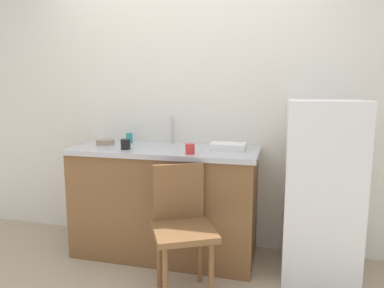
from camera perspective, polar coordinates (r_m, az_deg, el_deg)
back_wall at (r=3.15m, az=-0.90°, el=6.72°), size 4.80×0.10×2.56m
cabinet_base at (r=3.00m, az=-4.46°, el=-9.78°), size 1.51×0.60×0.89m
countertop at (r=2.88m, az=-4.57°, el=-1.03°), size 1.55×0.64×0.04m
faucet at (r=3.10m, az=-3.27°, el=2.36°), size 0.02×0.02×0.25m
refrigerator at (r=2.80m, az=20.50°, el=-6.91°), size 0.53×0.62×1.33m
chair at (r=2.42m, az=-1.66°, el=-13.03°), size 0.54×0.54×0.89m
dish_tray at (r=2.81m, az=6.02°, el=-0.37°), size 0.28×0.20×0.05m
terracotta_bowl at (r=3.15m, az=-14.12°, el=0.32°), size 0.16×0.16×0.04m
cup_red at (r=2.59m, az=-0.33°, el=-0.80°), size 0.07×0.07×0.08m
cup_teal at (r=3.19m, az=-10.32°, el=0.99°), size 0.06×0.06×0.09m
cup_black at (r=2.85m, az=-10.93°, el=-0.03°), size 0.08×0.08×0.08m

